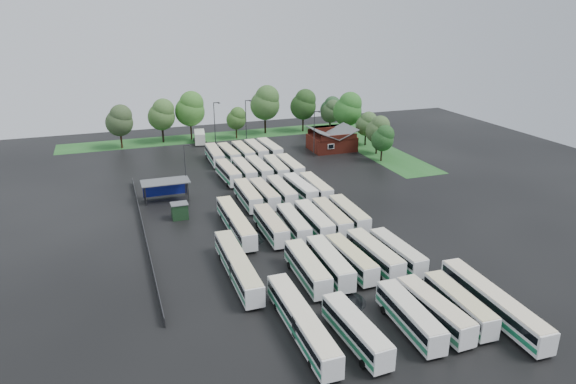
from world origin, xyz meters
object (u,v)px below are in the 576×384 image
object	(u,v)px
artic_bus_west_a	(301,321)
brick_building	(332,142)
artic_bus_east	(493,302)
minibus	(200,137)

from	to	relation	value
artic_bus_west_a	brick_building	bearing A→B (deg)	63.51
artic_bus_east	minibus	distance (m)	87.84
artic_bus_east	minibus	bearing A→B (deg)	102.84
minibus	brick_building	bearing A→B (deg)	-22.04
minibus	artic_bus_west_a	bearing A→B (deg)	-84.55
artic_bus_east	minibus	size ratio (longest dim) A/B	2.34
artic_bus_east	brick_building	bearing A→B (deg)	82.36
brick_building	minibus	world-z (taller)	brick_building
brick_building	minibus	bearing A→B (deg)	149.19
brick_building	artic_bus_east	bearing A→B (deg)	-99.87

